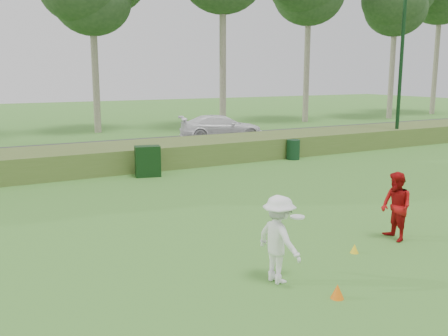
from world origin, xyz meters
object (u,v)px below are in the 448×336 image
lamp_post (403,35)px  player_white (279,239)px  utility_cabinet (148,161)px  trash_bin (293,150)px  cone_yellow (354,249)px  player_red (396,207)px  car_right (221,127)px  cone_orange (337,291)px

lamp_post → player_white: lamp_post is taller
utility_cabinet → trash_bin: bearing=16.4°
cone_yellow → player_red: bearing=8.4°
lamp_post → car_right: lamp_post is taller
lamp_post → utility_cabinet: 14.90m
player_white → player_red: size_ratio=1.03×
trash_bin → player_red: bearing=-114.1°
player_red → cone_yellow: player_red is taller
car_right → player_white: bearing=171.9°
player_red → cone_yellow: (-1.39, -0.21, -0.69)m
cone_yellow → utility_cabinet: utility_cabinet is taller
player_white → cone_orange: size_ratio=6.39×
lamp_post → cone_yellow: size_ratio=41.63×
cone_orange → cone_yellow: bearing=40.0°
player_red → lamp_post: bearing=145.4°
player_white → cone_yellow: 2.40m
utility_cabinet → player_red: bearing=-62.4°
lamp_post → cone_orange: (-14.69, -12.26, -5.47)m
car_right → cone_orange: bearing=174.5°
lamp_post → car_right: (-6.89, 6.37, -4.85)m
cone_yellow → trash_bin: 11.63m
cone_orange → cone_yellow: size_ratio=1.29×
utility_cabinet → trash_bin: 6.89m
lamp_post → utility_cabinet: bearing=-175.4°
player_red → utility_cabinet: player_red is taller
cone_yellow → trash_bin: size_ratio=0.23×
player_red → player_white: bearing=-67.2°
player_red → cone_orange: bearing=-48.9°
car_right → utility_cabinet: bearing=153.7°
utility_cabinet → lamp_post: bearing=17.6°
player_red → cone_orange: size_ratio=6.21×
player_red → car_right: 17.55m
utility_cabinet → trash_bin: (6.88, 0.41, -0.13)m
cone_yellow → trash_bin: bearing=60.0°
lamp_post → cone_orange: bearing=-140.1°
cone_yellow → car_right: car_right is taller
player_white → cone_yellow: player_white is taller
lamp_post → player_white: 19.45m
player_red → cone_orange: 3.66m
cone_orange → trash_bin: bearing=56.7°
player_red → car_right: size_ratio=0.34×
lamp_post → player_white: bearing=-143.6°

